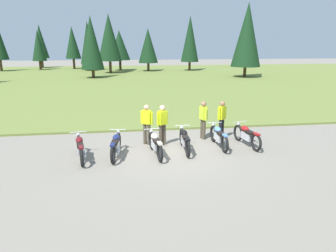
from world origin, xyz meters
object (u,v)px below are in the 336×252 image
object	(u,v)px
motorcycle_black	(185,140)
rider_with_back_turned	(162,123)
motorcycle_cream	(155,144)
rider_in_hivis_vest	(147,122)
motorcycle_sky_blue	(219,136)
rider_near_row_end	(203,118)
motorcycle_maroon	(80,148)
motorcycle_navy	(116,145)
motorcycle_red	(247,135)
rider_checking_bike	(222,117)

from	to	relation	value
motorcycle_black	rider_with_back_turned	bearing A→B (deg)	133.34
motorcycle_cream	rider_in_hivis_vest	distance (m)	1.44
motorcycle_sky_blue	rider_near_row_end	size ratio (longest dim) A/B	1.26
motorcycle_maroon	motorcycle_navy	world-z (taller)	same
motorcycle_navy	motorcycle_red	world-z (taller)	same
motorcycle_black	motorcycle_sky_blue	distance (m)	1.49
rider_near_row_end	rider_in_hivis_vest	world-z (taller)	same
rider_near_row_end	rider_with_back_turned	world-z (taller)	same
rider_with_back_turned	rider_in_hivis_vest	world-z (taller)	same
motorcycle_maroon	rider_checking_bike	bearing A→B (deg)	16.68
rider_with_back_turned	rider_checking_bike	size ratio (longest dim) A/B	1.00
rider_checking_bike	rider_in_hivis_vest	xyz separation A→B (m)	(-3.29, -0.35, 0.00)
rider_with_back_turned	rider_checking_bike	bearing A→B (deg)	11.45
rider_with_back_turned	motorcycle_navy	bearing A→B (deg)	-150.08
motorcycle_black	motorcycle_red	bearing A→B (deg)	5.86
motorcycle_navy	motorcycle_cream	world-z (taller)	same
motorcycle_sky_blue	rider_in_hivis_vest	distance (m)	2.98
motorcycle_sky_blue	rider_near_row_end	distance (m)	1.30
rider_in_hivis_vest	motorcycle_navy	bearing A→B (deg)	-134.56
motorcycle_maroon	rider_checking_bike	distance (m)	6.08
motorcycle_maroon	motorcycle_navy	bearing A→B (deg)	5.69
motorcycle_navy	motorcycle_black	distance (m)	2.64
motorcycle_maroon	rider_near_row_end	distance (m)	5.33
motorcycle_black	rider_in_hivis_vest	xyz separation A→B (m)	(-1.39, 1.00, 0.51)
motorcycle_red	rider_in_hivis_vest	bearing A→B (deg)	169.70
motorcycle_cream	rider_checking_bike	size ratio (longest dim) A/B	1.26
motorcycle_black	motorcycle_cream	bearing A→B (deg)	-164.44
motorcycle_navy	motorcycle_red	bearing A→B (deg)	5.69
rider_in_hivis_vest	motorcycle_black	bearing A→B (deg)	-35.75
rider_near_row_end	rider_checking_bike	bearing A→B (deg)	-4.79
motorcycle_navy	motorcycle_maroon	bearing A→B (deg)	-174.31
motorcycle_black	rider_checking_bike	size ratio (longest dim) A/B	1.26
motorcycle_sky_blue	rider_near_row_end	xyz separation A→B (m)	(-0.37, 1.14, 0.51)
rider_in_hivis_vest	rider_checking_bike	bearing A→B (deg)	6.15
motorcycle_cream	rider_near_row_end	size ratio (longest dim) A/B	1.26
motorcycle_black	rider_checking_bike	xyz separation A→B (m)	(1.90, 1.36, 0.51)
motorcycle_maroon	motorcycle_cream	world-z (taller)	same
motorcycle_maroon	motorcycle_cream	distance (m)	2.73
motorcycle_cream	rider_near_row_end	distance (m)	2.91
motorcycle_maroon	rider_near_row_end	bearing A→B (deg)	19.89
rider_near_row_end	rider_with_back_turned	distance (m)	1.96
motorcycle_cream	motorcycle_red	xyz separation A→B (m)	(3.80, 0.60, 0.00)
motorcycle_navy	rider_checking_bike	xyz separation A→B (m)	(4.53, 1.61, 0.51)
motorcycle_black	rider_near_row_end	world-z (taller)	rider_near_row_end
motorcycle_black	rider_checking_bike	bearing A→B (deg)	35.50
motorcycle_cream	rider_checking_bike	world-z (taller)	rider_checking_bike
motorcycle_cream	motorcycle_maroon	bearing A→B (deg)	-178.85
rider_near_row_end	rider_checking_bike	world-z (taller)	same
rider_in_hivis_vest	motorcycle_sky_blue	bearing A→B (deg)	-14.13
motorcycle_cream	rider_with_back_turned	size ratio (longest dim) A/B	1.26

